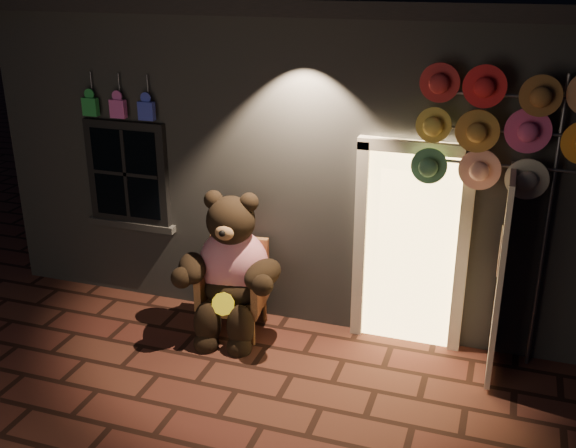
% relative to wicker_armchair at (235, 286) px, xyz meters
% --- Properties ---
extents(ground, '(60.00, 60.00, 0.00)m').
position_rel_wicker_armchair_xyz_m(ground, '(0.47, -1.13, -0.50)').
color(ground, '#4E281D').
rests_on(ground, ground).
extents(shop_building, '(7.30, 5.95, 3.51)m').
position_rel_wicker_armchair_xyz_m(shop_building, '(0.47, 2.86, 1.24)').
color(shop_building, slate).
rests_on(shop_building, ground).
extents(wicker_armchair, '(0.75, 0.69, 1.00)m').
position_rel_wicker_armchair_xyz_m(wicker_armchair, '(0.00, 0.00, 0.00)').
color(wicker_armchair, '#AF7E43').
rests_on(wicker_armchair, ground).
extents(teddy_bear, '(1.21, 0.99, 1.67)m').
position_rel_wicker_armchair_xyz_m(teddy_bear, '(0.01, -0.13, 0.25)').
color(teddy_bear, red).
rests_on(teddy_bear, ground).
extents(hat_rack, '(1.65, 0.22, 2.92)m').
position_rel_wicker_armchair_xyz_m(hat_rack, '(2.57, 0.15, 1.87)').
color(hat_rack, '#59595E').
rests_on(hat_rack, ground).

